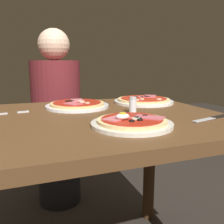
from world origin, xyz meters
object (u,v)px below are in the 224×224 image
dining_table (92,148)px  fork (5,114)px  diner_person (57,124)px  pizza_foreground (132,122)px  salt_shaker (133,105)px  pizza_across_left (144,100)px  pizza_across_right (77,105)px  knife (214,118)px

dining_table → fork: size_ratio=6.59×
diner_person → dining_table: bearing=92.6°
pizza_foreground → diner_person: size_ratio=0.22×
fork → salt_shaker: (0.48, -0.16, 0.03)m
dining_table → pizza_across_left: (0.34, 0.22, 0.14)m
pizza_foreground → salt_shaker: bearing=64.2°
pizza_across_left → fork: size_ratio=1.90×
salt_shaker → dining_table: bearing=176.8°
salt_shaker → diner_person: bearing=105.1°
pizza_across_right → pizza_foreground: bearing=-77.0°
pizza_across_left → salt_shaker: 0.29m
dining_table → pizza_across_left: pizza_across_left is taller
pizza_across_right → knife: size_ratio=1.48×
dining_table → knife: bearing=-25.9°
knife → fork: bearing=154.1°
pizza_foreground → pizza_across_left: pizza_foreground is taller
salt_shaker → diner_person: (-0.20, 0.76, -0.24)m
fork → diner_person: size_ratio=0.13×
pizza_foreground → fork: (-0.39, 0.34, -0.01)m
pizza_across_left → pizza_across_right: bearing=-177.4°
pizza_across_right → diner_person: 0.58m
pizza_foreground → pizza_across_right: bearing=103.0°
dining_table → diner_person: size_ratio=0.88×
fork → diner_person: 0.69m
pizza_across_right → salt_shaker: salt_shaker is taller
fork → knife: bearing=-25.9°
pizza_across_right → diner_person: size_ratio=0.24×
dining_table → knife: 0.47m
dining_table → diner_person: bearing=92.6°
pizza_foreground → pizza_across_right: 0.41m
knife → salt_shaker: 0.31m
fork → salt_shaker: size_ratio=2.35×
pizza_foreground → knife: pizza_foreground is taller
dining_table → pizza_across_left: 0.43m
pizza_across_right → fork: size_ratio=1.82×
pizza_foreground → salt_shaker: (0.09, 0.18, 0.02)m
pizza_foreground → salt_shaker: salt_shaker is taller
dining_table → fork: bearing=154.2°
dining_table → pizza_across_right: 0.25m
knife → salt_shaker: bearing=141.6°
knife → diner_person: (-0.44, 0.95, -0.21)m
pizza_foreground → dining_table: bearing=112.7°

